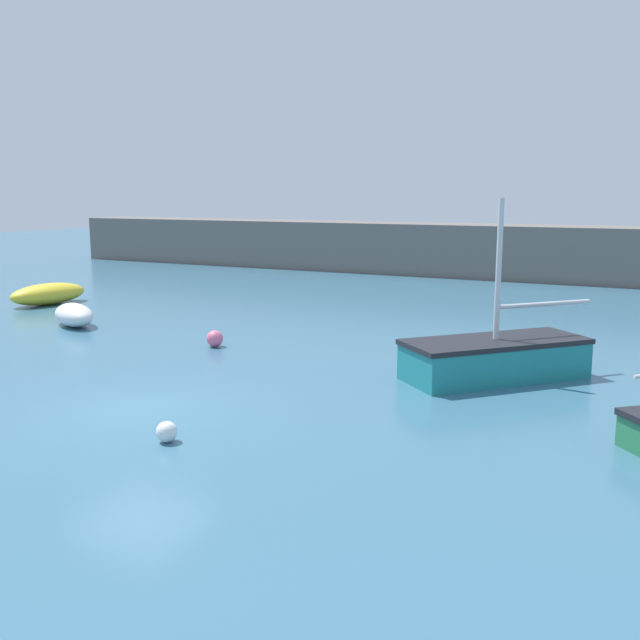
# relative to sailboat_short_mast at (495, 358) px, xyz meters

# --- Properties ---
(ground_plane) EXTENTS (120.00, 120.00, 0.20)m
(ground_plane) POSITION_rel_sailboat_short_mast_xyz_m (-5.92, -5.82, -0.61)
(ground_plane) COLOR #38667F
(harbor_breakwater) EXTENTS (52.40, 3.45, 2.76)m
(harbor_breakwater) POSITION_rel_sailboat_short_mast_xyz_m (-5.92, 21.07, 0.87)
(harbor_breakwater) COLOR #66605B
(harbor_breakwater) RESTS_ON ground_plane
(sailboat_short_mast) EXTENTS (4.24, 4.44, 4.27)m
(sailboat_short_mast) POSITION_rel_sailboat_short_mast_xyz_m (0.00, 0.00, 0.00)
(sailboat_short_mast) COLOR teal
(sailboat_short_mast) RESTS_ON ground_plane
(dinghy_near_pier) EXTENTS (2.57, 2.07, 0.76)m
(dinghy_near_pier) POSITION_rel_sailboat_short_mast_xyz_m (-14.18, 0.46, -0.13)
(dinghy_near_pier) COLOR white
(dinghy_near_pier) RESTS_ON ground_plane
(rowboat_blue_near) EXTENTS (1.83, 3.41, 0.84)m
(rowboat_blue_near) POSITION_rel_sailboat_short_mast_xyz_m (-18.68, 3.47, -0.08)
(rowboat_blue_near) COLOR yellow
(rowboat_blue_near) RESTS_ON ground_plane
(mooring_buoy_pink) EXTENTS (0.48, 0.48, 0.48)m
(mooring_buoy_pink) POSITION_rel_sailboat_short_mast_xyz_m (-8.06, -0.11, -0.27)
(mooring_buoy_pink) COLOR #EA668C
(mooring_buoy_pink) RESTS_ON ground_plane
(mooring_buoy_white) EXTENTS (0.38, 0.38, 0.38)m
(mooring_buoy_white) POSITION_rel_sailboat_short_mast_xyz_m (-4.12, -7.11, -0.32)
(mooring_buoy_white) COLOR white
(mooring_buoy_white) RESTS_ON ground_plane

